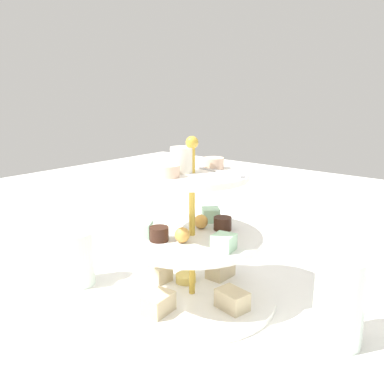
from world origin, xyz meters
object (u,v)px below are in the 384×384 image
at_px(tiered_serving_stand, 192,251).
at_px(water_glass_short_left, 159,232).
at_px(water_glass_tall_right, 339,301).
at_px(butter_knife_right, 313,262).
at_px(teacup_with_saucer, 218,236).
at_px(water_glass_mid_back, 77,258).

distance_m(tiered_serving_stand, water_glass_short_left, 0.24).
bearing_deg(water_glass_tall_right, butter_knife_right, -60.13).
distance_m(water_glass_tall_right, teacup_with_saucer, 0.40).
bearing_deg(butter_knife_right, tiered_serving_stand, 95.93).
bearing_deg(water_glass_tall_right, tiered_serving_stand, 7.18).
height_order(water_glass_short_left, butter_knife_right, water_glass_short_left).
xyz_separation_m(water_glass_tall_right, water_glass_short_left, (0.43, -0.10, -0.02)).
bearing_deg(teacup_with_saucer, butter_knife_right, -167.27).
bearing_deg(tiered_serving_stand, teacup_with_saucer, -64.05).
height_order(water_glass_short_left, teacup_with_saucer, water_glass_short_left).
bearing_deg(water_glass_mid_back, tiered_serving_stand, -155.51).
height_order(butter_knife_right, water_glass_mid_back, water_glass_mid_back).
bearing_deg(water_glass_mid_back, water_glass_tall_right, -164.65).
xyz_separation_m(water_glass_tall_right, teacup_with_saucer, (0.34, -0.19, -0.04)).
relative_size(water_glass_tall_right, butter_knife_right, 0.74).
height_order(teacup_with_saucer, water_glass_mid_back, water_glass_mid_back).
bearing_deg(water_glass_mid_back, teacup_with_saucer, -105.23).
xyz_separation_m(teacup_with_saucer, butter_knife_right, (-0.21, -0.05, -0.02)).
relative_size(teacup_with_saucer, butter_knife_right, 0.53).
relative_size(water_glass_short_left, water_glass_mid_back, 0.80).
distance_m(teacup_with_saucer, butter_knife_right, 0.21).
bearing_deg(water_glass_short_left, water_glass_mid_back, 91.26).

